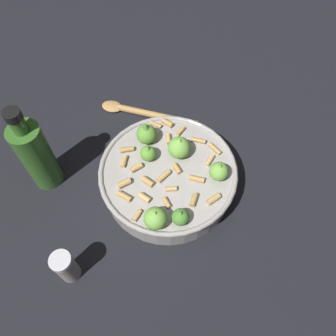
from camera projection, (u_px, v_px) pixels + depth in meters
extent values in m
plane|color=black|center=(168.00, 185.00, 0.75)|extent=(2.40, 2.40, 0.00)
cylinder|color=#9E9993|center=(168.00, 178.00, 0.72)|extent=(0.27, 0.27, 0.06)
torus|color=#9E9993|center=(168.00, 171.00, 0.69)|extent=(0.28, 0.28, 0.01)
sphere|color=#4C8933|center=(180.00, 217.00, 0.62)|extent=(0.03, 0.03, 0.03)
cone|color=#609E38|center=(181.00, 213.00, 0.61)|extent=(0.01, 0.01, 0.01)
sphere|color=#75B247|center=(155.00, 218.00, 0.62)|extent=(0.04, 0.04, 0.04)
cone|color=#8CC64C|center=(155.00, 214.00, 0.60)|extent=(0.02, 0.02, 0.02)
sphere|color=#75B247|center=(219.00, 171.00, 0.67)|extent=(0.04, 0.04, 0.04)
cone|color=#75B247|center=(220.00, 166.00, 0.66)|extent=(0.02, 0.02, 0.01)
sphere|color=#609E38|center=(148.00, 153.00, 0.70)|extent=(0.03, 0.03, 0.03)
cone|color=#609E38|center=(148.00, 148.00, 0.68)|extent=(0.02, 0.02, 0.02)
sphere|color=#75B247|center=(179.00, 148.00, 0.70)|extent=(0.05, 0.05, 0.05)
cone|color=#8CC64C|center=(179.00, 141.00, 0.68)|extent=(0.02, 0.02, 0.02)
sphere|color=#609E38|center=(146.00, 134.00, 0.72)|extent=(0.04, 0.04, 0.04)
cone|color=#4C8933|center=(146.00, 127.00, 0.70)|extent=(0.02, 0.02, 0.02)
cylinder|color=tan|center=(164.00, 176.00, 0.68)|extent=(0.03, 0.02, 0.01)
cylinder|color=tan|center=(193.00, 200.00, 0.65)|extent=(0.03, 0.02, 0.01)
cylinder|color=tan|center=(210.00, 160.00, 0.70)|extent=(0.03, 0.02, 0.01)
cylinder|color=tan|center=(197.00, 179.00, 0.68)|extent=(0.03, 0.03, 0.01)
cylinder|color=tan|center=(198.00, 140.00, 0.73)|extent=(0.03, 0.03, 0.01)
cylinder|color=tan|center=(168.00, 123.00, 0.75)|extent=(0.02, 0.03, 0.01)
cylinder|color=tan|center=(149.00, 182.00, 0.67)|extent=(0.02, 0.03, 0.01)
cylinder|color=tan|center=(124.00, 196.00, 0.66)|extent=(0.02, 0.03, 0.01)
cylinder|color=tan|center=(167.00, 203.00, 0.65)|extent=(0.01, 0.02, 0.01)
cylinder|color=tan|center=(168.00, 139.00, 0.73)|extent=(0.02, 0.03, 0.01)
cylinder|color=tan|center=(145.00, 198.00, 0.66)|extent=(0.02, 0.03, 0.01)
cylinder|color=tan|center=(137.00, 215.00, 0.64)|extent=(0.02, 0.02, 0.01)
cylinder|color=tan|center=(127.00, 149.00, 0.71)|extent=(0.03, 0.02, 0.01)
cylinder|color=tan|center=(124.00, 183.00, 0.67)|extent=(0.03, 0.01, 0.01)
cylinder|color=tan|center=(214.00, 199.00, 0.65)|extent=(0.03, 0.01, 0.01)
cylinder|color=tan|center=(156.00, 125.00, 0.75)|extent=(0.02, 0.03, 0.01)
cylinder|color=tan|center=(180.00, 131.00, 0.74)|extent=(0.03, 0.02, 0.01)
cylinder|color=tan|center=(136.00, 167.00, 0.69)|extent=(0.03, 0.01, 0.01)
cylinder|color=tan|center=(124.00, 161.00, 0.70)|extent=(0.03, 0.03, 0.01)
cylinder|color=tan|center=(215.00, 149.00, 0.72)|extent=(0.01, 0.03, 0.01)
cylinder|color=tan|center=(177.00, 168.00, 0.69)|extent=(0.01, 0.02, 0.01)
cylinder|color=tan|center=(171.00, 189.00, 0.67)|extent=(0.02, 0.02, 0.01)
cylinder|color=gray|center=(67.00, 268.00, 0.62)|extent=(0.04, 0.04, 0.07)
cylinder|color=silver|center=(60.00, 261.00, 0.58)|extent=(0.04, 0.04, 0.01)
cylinder|color=#336023|center=(37.00, 157.00, 0.68)|extent=(0.06, 0.06, 0.17)
cylinder|color=#336023|center=(18.00, 125.00, 0.60)|extent=(0.03, 0.03, 0.04)
cylinder|color=black|center=(12.00, 115.00, 0.57)|extent=(0.03, 0.03, 0.02)
cylinder|color=#B2844C|center=(157.00, 116.00, 0.84)|extent=(0.14, 0.17, 0.02)
ellipsoid|color=#B2844C|center=(112.00, 106.00, 0.85)|extent=(0.06, 0.06, 0.01)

